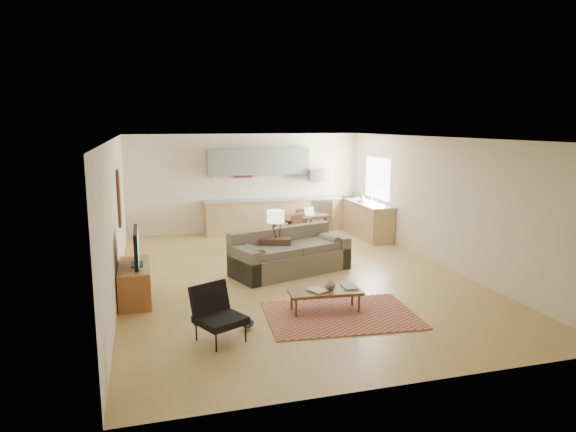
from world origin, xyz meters
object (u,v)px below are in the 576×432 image
object	(u,v)px
tv_credenza	(135,283)
dining_table	(300,229)
coffee_table	(325,301)
console_table	(276,255)
sofa	(291,252)
armchair	(220,314)

from	to	relation	value
tv_credenza	dining_table	bearing A→B (deg)	40.37
coffee_table	dining_table	size ratio (longest dim) A/B	0.87
tv_credenza	console_table	size ratio (longest dim) A/B	1.87
coffee_table	dining_table	world-z (taller)	dining_table
sofa	dining_table	distance (m)	2.72
console_table	dining_table	distance (m)	2.71
armchair	tv_credenza	distance (m)	2.38
tv_credenza	dining_table	size ratio (longest dim) A/B	0.99
tv_credenza	console_table	distance (m)	2.91
armchair	console_table	bearing A→B (deg)	36.84
sofa	console_table	world-z (taller)	sofa
sofa	dining_table	bearing A→B (deg)	50.61
sofa	coffee_table	xyz separation A→B (m)	(-0.08, -2.27, -0.26)
sofa	dining_table	size ratio (longest dim) A/B	1.84
coffee_table	armchair	xyz separation A→B (m)	(-1.77, -0.68, 0.21)
coffee_table	console_table	size ratio (longest dim) A/B	1.64
sofa	armchair	world-z (taller)	sofa
sofa	coffee_table	world-z (taller)	sofa
coffee_table	console_table	xyz separation A→B (m)	(-0.19, 2.41, 0.18)
coffee_table	tv_credenza	bearing A→B (deg)	158.84
sofa	tv_credenza	size ratio (longest dim) A/B	1.87
sofa	tv_credenza	bearing A→B (deg)	178.04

